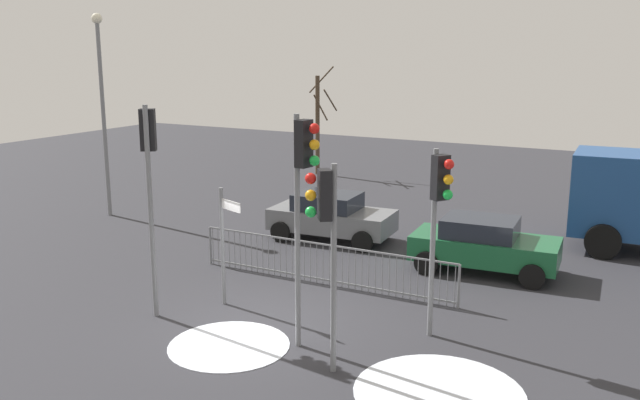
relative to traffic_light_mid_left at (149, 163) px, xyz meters
The scene contains 13 objects.
ground_plane 4.22m from the traffic_light_mid_left, 14.04° to the left, with size 60.00×60.00×0.00m, color #2D2D33.
traffic_light_mid_left is the anchor object (origin of this frame).
traffic_light_mid_right 6.21m from the traffic_light_mid_left, 16.20° to the left, with size 0.50×0.43×3.94m.
traffic_light_rear_right 3.80m from the traffic_light_mid_left, ahead, with size 0.57×0.34×4.67m.
traffic_light_foreground_left 4.77m from the traffic_light_mid_left, ahead, with size 0.48×0.45×3.92m.
direction_sign_post 2.45m from the traffic_light_mid_left, 48.73° to the left, with size 0.75×0.32×2.79m.
pedestrian_guard_railing 5.14m from the traffic_light_mid_left, 56.32° to the left, with size 7.12×0.13×1.07m.
car_grey_near 7.79m from the traffic_light_mid_left, 85.25° to the left, with size 3.92×2.16×1.47m.
car_green_far 8.98m from the traffic_light_mid_left, 48.84° to the left, with size 3.92×2.18×1.47m.
street_lamp 10.11m from the traffic_light_mid_left, 141.12° to the left, with size 0.36×0.36×7.02m.
bare_tree_left 17.86m from the traffic_light_mid_left, 106.95° to the left, with size 1.44×1.39×5.03m.
snow_patch_kerb 7.64m from the traffic_light_mid_left, ahead, with size 3.00×3.00×0.01m, color silver.
snow_patch_island 4.27m from the traffic_light_mid_left, 14.48° to the right, with size 2.46×2.46×0.01m, color silver.
Camera 1 is at (7.86, -11.63, 5.90)m, focal length 38.48 mm.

